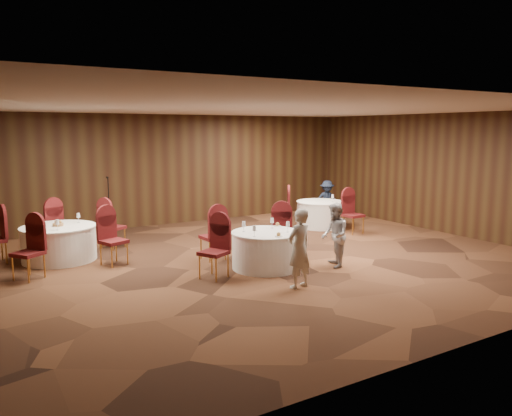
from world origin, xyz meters
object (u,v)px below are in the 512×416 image
mic_stand (110,220)px  woman_b (335,235)px  woman_a (299,248)px  table_right (320,214)px  table_left (59,243)px  man_c (327,200)px  table_main (266,250)px

mic_stand → woman_b: mic_stand is taller
woman_a → table_right: bearing=-143.6°
table_left → table_right: (7.09, 0.10, 0.00)m
man_c → table_right: bearing=-112.5°
woman_a → mic_stand: bearing=-85.2°
table_right → woman_a: size_ratio=0.96×
woman_b → mic_stand: bearing=-120.5°
table_left → woman_a: size_ratio=1.09×
table_right → woman_b: bearing=-124.4°
table_right → woman_b: (-2.41, -3.51, 0.28)m
table_main → mic_stand: mic_stand is taller
table_right → woman_b: size_ratio=1.04×
table_main → man_c: bearing=39.1°
woman_b → table_left: bearing=-98.1°
table_left → man_c: man_c is taller
table_left → table_right: same height
table_right → table_left: bearing=-179.2°
mic_stand → table_left: bearing=-131.4°
woman_a → man_c: woman_a is taller
mic_stand → woman_a: (1.74, -5.88, 0.25)m
woman_a → table_main: bearing=-109.1°
table_main → mic_stand: (-1.92, 4.52, 0.08)m
mic_stand → woman_a: size_ratio=1.12×
table_main → woman_b: size_ratio=1.06×
table_main → woman_b: bearing=-27.2°
table_right → woman_a: (-3.82, -4.25, 0.33)m
table_right → woman_a: woman_a is taller
table_right → woman_b: woman_b is taller
mic_stand → woman_a: mic_stand is taller
woman_b → table_main: bearing=-89.2°
table_main → mic_stand: size_ratio=0.88×
table_right → mic_stand: size_ratio=0.86×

